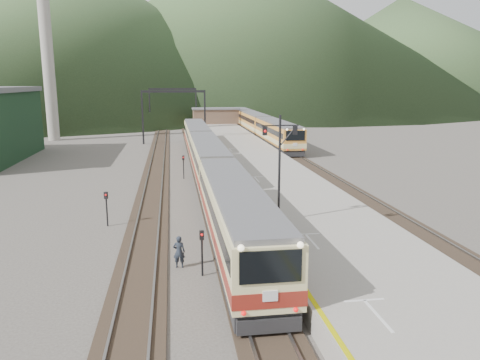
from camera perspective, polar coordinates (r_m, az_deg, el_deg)
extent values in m
plane|color=#47423D|center=(19.09, 2.72, -16.80)|extent=(400.00, 400.00, 0.00)
cube|color=black|center=(57.25, -4.95, 2.66)|extent=(2.60, 200.00, 0.12)
cube|color=slate|center=(57.20, -5.67, 2.74)|extent=(0.10, 200.00, 0.14)
cube|color=slate|center=(57.28, -4.23, 2.78)|extent=(0.10, 200.00, 0.14)
cube|color=black|center=(57.19, -9.96, 2.52)|extent=(2.60, 200.00, 0.12)
cube|color=slate|center=(57.20, -10.69, 2.59)|extent=(0.10, 200.00, 0.14)
cube|color=slate|center=(57.15, -9.24, 2.64)|extent=(0.10, 200.00, 0.14)
cube|color=black|center=(59.04, 6.27, 2.91)|extent=(2.60, 200.00, 0.12)
cube|color=slate|center=(58.85, 5.59, 3.00)|extent=(0.10, 200.00, 0.14)
cube|color=slate|center=(59.21, 6.95, 3.02)|extent=(0.10, 200.00, 0.14)
cube|color=gray|center=(55.83, 0.92, 2.93)|extent=(8.00, 100.00, 1.00)
cube|color=black|center=(71.74, -11.79, 7.48)|extent=(0.25, 0.25, 8.00)
cube|color=black|center=(71.80, -4.30, 7.70)|extent=(0.25, 0.25, 8.00)
cube|color=black|center=(71.45, -8.13, 10.64)|extent=(9.30, 0.22, 0.35)
cube|color=black|center=(96.66, -10.95, 8.57)|extent=(0.25, 0.25, 8.00)
cube|color=black|center=(96.70, -5.38, 8.74)|extent=(0.25, 0.25, 8.00)
cube|color=black|center=(96.44, -8.23, 10.92)|extent=(9.30, 0.22, 0.35)
cylinder|color=#9E998E|center=(80.85, -22.52, 15.12)|extent=(1.80, 1.80, 30.00)
cube|color=brown|center=(95.09, -2.99, 7.75)|extent=(9.00, 4.00, 2.80)
cube|color=slate|center=(94.99, -3.00, 8.69)|extent=(9.40, 4.40, 0.30)
cone|color=#334A28|center=(210.71, -19.19, 16.89)|extent=(180.00, 180.00, 60.00)
cone|color=#334A28|center=(250.28, -0.68, 18.34)|extent=(220.00, 220.00, 75.00)
cone|color=#334A28|center=(253.69, 18.85, 14.81)|extent=(160.00, 160.00, 50.00)
cube|color=beige|center=(25.49, -0.59, -4.69)|extent=(2.73, 18.33, 3.33)
cube|color=beige|center=(43.78, -3.92, 2.27)|extent=(2.73, 18.33, 3.33)
cube|color=beige|center=(62.39, -5.29, 5.11)|extent=(2.73, 18.33, 3.33)
cube|color=gold|center=(66.41, 4.59, 5.60)|extent=(2.86, 19.25, 3.50)
cube|color=gold|center=(85.69, 1.64, 7.03)|extent=(2.86, 19.25, 3.50)
cube|color=gold|center=(105.15, -0.24, 7.93)|extent=(2.86, 19.25, 3.50)
cylinder|color=black|center=(27.48, 4.82, 1.33)|extent=(0.14, 0.14, 6.31)
cube|color=black|center=(27.14, 4.91, 6.64)|extent=(2.20, 0.14, 0.07)
cube|color=black|center=(26.95, 3.04, 5.99)|extent=(0.26, 0.19, 0.50)
cube|color=black|center=(27.41, 6.73, 6.02)|extent=(0.26, 0.19, 0.50)
cylinder|color=black|center=(22.71, -4.64, -9.23)|extent=(0.10, 0.10, 2.00)
cube|color=black|center=(22.36, -4.69, -6.71)|extent=(0.23, 0.17, 0.45)
cylinder|color=black|center=(45.29, -6.89, 1.39)|extent=(0.10, 0.10, 2.00)
cube|color=black|center=(45.11, -6.92, 2.70)|extent=(0.23, 0.17, 0.45)
cylinder|color=black|center=(31.39, -15.92, -3.67)|extent=(0.10, 0.10, 2.00)
cube|color=black|center=(31.13, -16.03, -1.81)|extent=(0.26, 0.22, 0.45)
imported|color=#202732|center=(23.87, -7.44, -8.67)|extent=(0.66, 0.48, 1.65)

